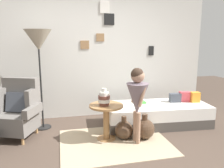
{
  "coord_description": "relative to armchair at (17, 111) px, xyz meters",
  "views": [
    {
      "loc": [
        -0.71,
        -2.77,
        1.6
      ],
      "look_at": [
        0.15,
        0.95,
        0.85
      ],
      "focal_mm": 36.76,
      "sensor_mm": 36.0,
      "label": 1
    }
  ],
  "objects": [
    {
      "name": "armchair",
      "position": [
        0.0,
        0.0,
        0.0
      ],
      "size": [
        0.89,
        0.79,
        0.97
      ],
      "color": "tan",
      "rests_on": "ground"
    },
    {
      "name": "daybed",
      "position": [
        2.47,
        -0.04,
        -0.24
      ],
      "size": [
        1.95,
        0.93,
        0.4
      ],
      "color": "#4C4742",
      "rests_on": "ground"
    },
    {
      "name": "demijohn_near",
      "position": [
        1.69,
        -0.51,
        -0.29
      ],
      "size": [
        0.3,
        0.3,
        0.38
      ],
      "color": "#473323",
      "rests_on": "ground"
    },
    {
      "name": "rug",
      "position": [
        1.51,
        -0.61,
        -0.43
      ],
      "size": [
        1.68,
        1.31,
        0.01
      ],
      "primitive_type": "cube",
      "color": "tan",
      "rests_on": "ground"
    },
    {
      "name": "book_on_daybed",
      "position": [
        2.18,
        0.12,
        -0.02
      ],
      "size": [
        0.22,
        0.17,
        0.03
      ],
      "primitive_type": "cube",
      "rotation": [
        0.0,
        0.0,
        -0.03
      ],
      "color": "green",
      "rests_on": "daybed"
    },
    {
      "name": "pillow_head",
      "position": [
        3.24,
        -0.06,
        0.06
      ],
      "size": [
        0.18,
        0.13,
        0.2
      ],
      "primitive_type": "cube",
      "rotation": [
        0.0,
        0.0,
        -0.08
      ],
      "color": "orange",
      "rests_on": "daybed"
    },
    {
      "name": "pillow_mid",
      "position": [
        3.07,
        0.03,
        0.06
      ],
      "size": [
        0.21,
        0.15,
        0.19
      ],
      "primitive_type": "cube",
      "rotation": [
        0.0,
        0.0,
        -0.19
      ],
      "color": "#D64C56",
      "rests_on": "daybed"
    },
    {
      "name": "side_table",
      "position": [
        1.41,
        -0.46,
        -0.03
      ],
      "size": [
        0.54,
        0.54,
        0.58
      ],
      "color": "#9E7042",
      "rests_on": "ground"
    },
    {
      "name": "ground_plane",
      "position": [
        1.42,
        -1.11,
        -0.44
      ],
      "size": [
        12.0,
        12.0,
        0.0
      ],
      "primitive_type": "plane",
      "color": "#4C3D33"
    },
    {
      "name": "demijohn_far",
      "position": [
        2.02,
        -0.58,
        -0.27
      ],
      "size": [
        0.33,
        0.33,
        0.42
      ],
      "color": "#473323",
      "rests_on": "ground"
    },
    {
      "name": "floor_lamp",
      "position": [
        0.38,
        0.28,
        1.1
      ],
      "size": [
        0.46,
        0.46,
        1.77
      ],
      "color": "black",
      "rests_on": "ground"
    },
    {
      "name": "person_child",
      "position": [
        1.84,
        -0.69,
        0.32
      ],
      "size": [
        0.34,
        0.34,
        1.18
      ],
      "color": "#A37A60",
      "rests_on": "ground"
    },
    {
      "name": "pillow_back",
      "position": [
        2.87,
        0.03,
        0.04
      ],
      "size": [
        0.22,
        0.15,
        0.17
      ],
      "primitive_type": "cube",
      "rotation": [
        0.0,
        0.0,
        -0.12
      ],
      "color": "#474C56",
      "rests_on": "daybed"
    },
    {
      "name": "vase_striped",
      "position": [
        1.37,
        -0.5,
        0.26
      ],
      "size": [
        0.19,
        0.19,
        0.28
      ],
      "color": "brown",
      "rests_on": "side_table"
    },
    {
      "name": "gallery_wall",
      "position": [
        1.42,
        0.84,
        0.86
      ],
      "size": [
        4.8,
        0.12,
        2.6
      ],
      "color": "beige",
      "rests_on": "ground"
    }
  ]
}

